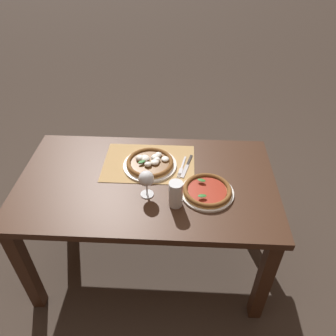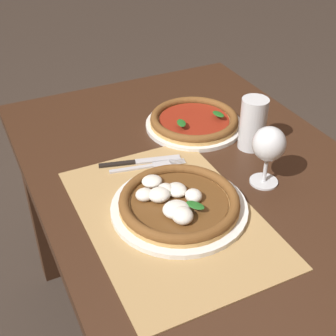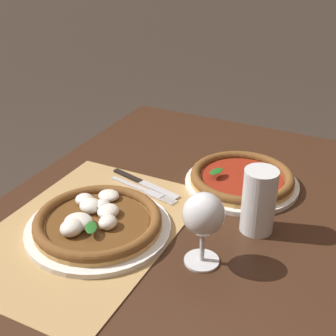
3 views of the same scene
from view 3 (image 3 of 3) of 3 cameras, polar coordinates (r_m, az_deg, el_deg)
dining_table at (r=1.04m, az=-2.55°, el=-14.35°), size 1.44×0.83×0.74m
paper_placemat at (r=1.03m, az=-10.15°, el=-7.55°), size 0.54×0.37×0.00m
pizza_near at (r=1.02m, az=-8.62°, el=-6.55°), size 0.31×0.31×0.05m
pizza_far at (r=1.19m, az=8.99°, el=-1.35°), size 0.29×0.29×0.04m
wine_glass at (r=0.88m, az=4.35°, el=-6.00°), size 0.08×0.08×0.16m
pint_glass at (r=1.00m, az=10.99°, el=-4.09°), size 0.07×0.07×0.15m
fork at (r=1.15m, az=-3.06°, el=-2.69°), size 0.05×0.20×0.00m
knife at (r=1.18m, az=-2.83°, el=-1.92°), size 0.07×0.21×0.01m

